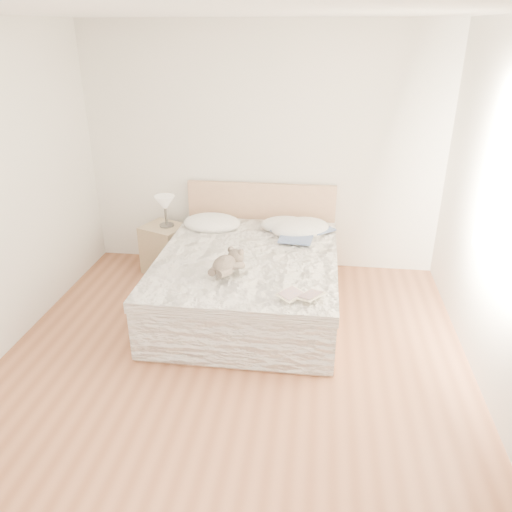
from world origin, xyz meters
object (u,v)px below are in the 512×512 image
nightstand (165,249)px  bed (249,278)px  photo_book (210,224)px  childrens_book (301,296)px  teddy_bear (224,271)px  table_lamp (165,205)px

nightstand → bed: bearing=-31.5°
photo_book → childrens_book: size_ratio=1.10×
bed → teddy_bear: (-0.14, -0.56, 0.34)m
childrens_book → teddy_bear: teddy_bear is taller
photo_book → childrens_book: photo_book is taller
bed → childrens_book: bearing=-58.0°
bed → childrens_book: size_ratio=6.59×
bed → teddy_bear: size_ratio=6.27×
nightstand → photo_book: (0.55, -0.06, 0.35)m
childrens_book → teddy_bear: size_ratio=0.95×
table_lamp → childrens_book: 2.23m
bed → nightstand: bearing=148.5°
bed → photo_book: 0.86m
childrens_book → table_lamp: bearing=172.0°
bed → nightstand: bed is taller
photo_book → teddy_bear: 1.22m
nightstand → photo_book: 0.66m
table_lamp → teddy_bear: bearing=-53.8°
table_lamp → teddy_bear: 1.53m
bed → nightstand: 1.26m
nightstand → table_lamp: size_ratio=1.59×
bed → table_lamp: (-1.04, 0.67, 0.51)m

